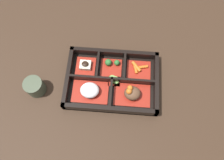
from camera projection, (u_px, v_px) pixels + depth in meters
ground_plane at (112, 82)px, 0.82m from camera, size 3.00×3.00×0.00m
bento_base at (112, 82)px, 0.82m from camera, size 0.34×0.23×0.01m
bento_rim at (112, 80)px, 0.80m from camera, size 0.34×0.23×0.05m
bowl_stew at (132, 93)px, 0.77m from camera, size 0.13×0.09×0.06m
bowl_rice at (90, 91)px, 0.78m from camera, size 0.13×0.09×0.04m
bowl_carrots at (138, 69)px, 0.82m from camera, size 0.09×0.08×0.02m
bowl_greens at (111, 65)px, 0.82m from camera, size 0.08×0.08×0.03m
bowl_tofu at (86, 66)px, 0.82m from camera, size 0.07×0.08×0.03m
bowl_pickles at (115, 80)px, 0.81m from camera, size 0.04×0.04×0.01m
tea_cup at (35, 87)px, 0.78m from camera, size 0.07×0.07×0.06m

